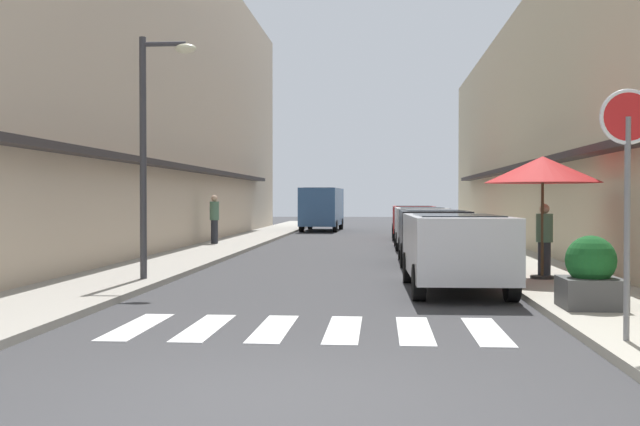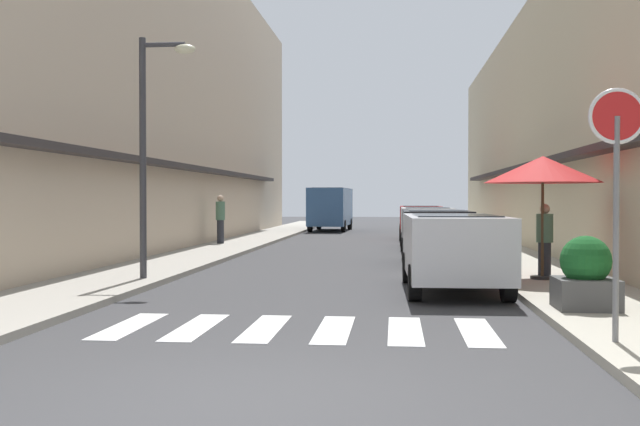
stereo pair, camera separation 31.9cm
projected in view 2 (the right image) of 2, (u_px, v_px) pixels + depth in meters
The scene contains 17 objects.
ground_plane at pixel (355, 253), 24.44m from camera, with size 98.71×98.71×0.00m, color #38383A.
sidewalk_left at pixel (216, 251), 24.89m from camera, with size 2.31×62.81×0.12m, color #9E998E.
sidewalk_right at pixel (499, 253), 23.99m from camera, with size 2.31×62.81×0.12m, color #ADA899.
building_row_left at pixel (121, 85), 26.38m from camera, with size 5.50×42.38×11.48m.
building_row_right at pixel (608, 123), 24.78m from camera, with size 5.50×42.38×8.51m.
crosswalk at pixel (299, 329), 10.21m from camera, with size 5.20×2.20×0.01m.
parked_car_near at pixel (453, 243), 14.32m from camera, with size 1.89×4.37×1.47m.
parked_car_mid at pixel (436, 230), 20.49m from camera, with size 1.82×4.07×1.47m.
parked_car_far at pixel (426, 223), 26.72m from camera, with size 1.81×4.32×1.47m.
parked_car_distant at pixel (420, 218), 32.83m from camera, with size 1.84×3.97×1.47m.
delivery_van at pixel (331, 205), 41.67m from camera, with size 2.15×5.46×2.37m.
round_street_sign at pixel (617, 147), 8.66m from camera, with size 0.65×0.07×2.92m.
street_lamp at pixel (152, 130), 15.59m from camera, with size 1.19×0.28×4.98m.
cafe_umbrella at pixel (543, 170), 15.47m from camera, with size 2.39×2.39×2.53m.
planter_corner at pixel (586, 276), 11.29m from camera, with size 0.88×0.88×1.10m.
pedestrian_walking_near at pixel (545, 240), 15.62m from camera, with size 0.34×0.34×1.54m.
pedestrian_walking_far at pixel (220, 218), 27.85m from camera, with size 0.34×0.34×1.78m.
Camera 2 is at (1.28, -6.46, 1.77)m, focal length 42.40 mm.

